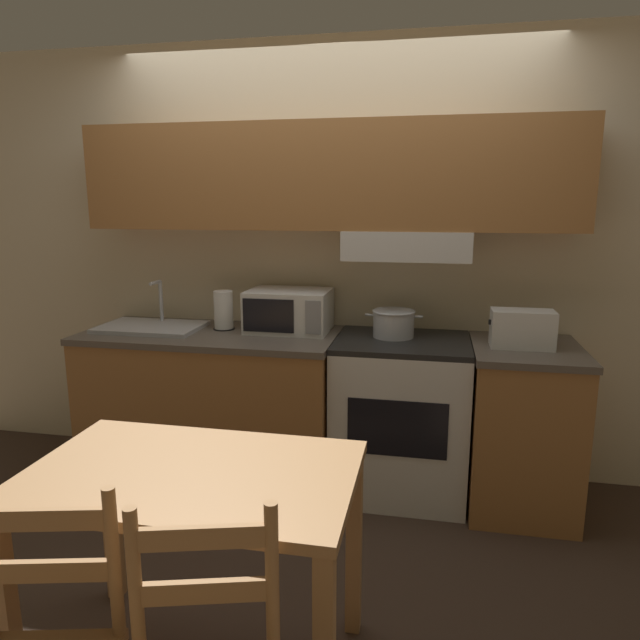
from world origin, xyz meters
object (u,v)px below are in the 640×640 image
object	(u,v)px
toaster	(522,329)
sink_basin	(151,326)
stove_range	(400,416)
microwave	(289,310)
cooking_pot	(394,323)
paper_towel_roll	(224,310)
dining_table	(193,502)

from	to	relation	value
toaster	sink_basin	bearing A→B (deg)	179.45
stove_range	microwave	xyz separation A→B (m)	(-0.67, 0.10, 0.57)
stove_range	toaster	bearing A→B (deg)	-4.24
cooking_pot	microwave	distance (m)	0.61
microwave	paper_towel_roll	bearing A→B (deg)	-174.43
cooking_pot	sink_basin	bearing A→B (deg)	-176.61
stove_range	paper_towel_roll	xyz separation A→B (m)	(-1.06, 0.06, 0.56)
microwave	toaster	size ratio (longest dim) A/B	1.45
sink_basin	dining_table	bearing A→B (deg)	-58.35
microwave	sink_basin	xyz separation A→B (m)	(-0.81, -0.12, -0.10)
cooking_pot	paper_towel_roll	world-z (taller)	paper_towel_roll
sink_basin	dining_table	size ratio (longest dim) A/B	0.55
cooking_pot	toaster	size ratio (longest dim) A/B	0.97
microwave	toaster	xyz separation A→B (m)	(1.28, -0.14, -0.02)
toaster	stove_range	bearing A→B (deg)	175.76
microwave	dining_table	distance (m)	1.58
dining_table	sink_basin	bearing A→B (deg)	121.65
stove_range	dining_table	xyz separation A→B (m)	(-0.61, -1.44, 0.21)
microwave	toaster	bearing A→B (deg)	-6.42
microwave	dining_table	size ratio (longest dim) A/B	0.44
stove_range	cooking_pot	world-z (taller)	cooking_pot
cooking_pot	sink_basin	size ratio (longest dim) A/B	0.53
sink_basin	toaster	bearing A→B (deg)	-0.55
stove_range	toaster	size ratio (longest dim) A/B	2.73
toaster	microwave	bearing A→B (deg)	173.58
cooking_pot	stove_range	bearing A→B (deg)	-46.74
microwave	sink_basin	size ratio (longest dim) A/B	0.80
stove_range	toaster	world-z (taller)	toaster
stove_range	microwave	size ratio (longest dim) A/B	1.89
stove_range	dining_table	bearing A→B (deg)	-112.80
cooking_pot	microwave	bearing A→B (deg)	176.31
stove_range	sink_basin	size ratio (longest dim) A/B	1.50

